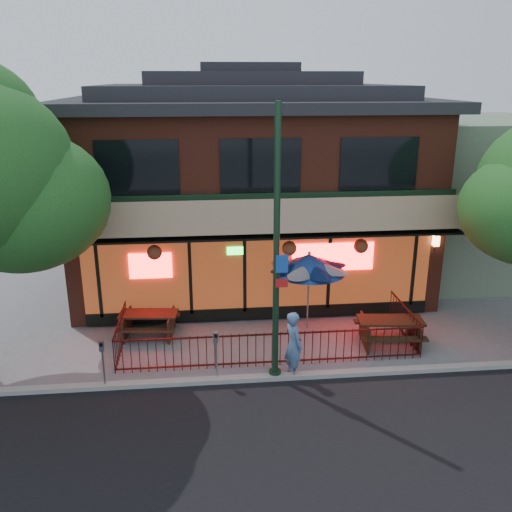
{
  "coord_description": "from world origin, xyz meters",
  "views": [
    {
      "loc": [
        -1.75,
        -12.8,
        7.49
      ],
      "look_at": [
        -0.26,
        2.0,
        2.57
      ],
      "focal_mm": 38.0,
      "sensor_mm": 36.0,
      "label": 1
    }
  ],
  "objects_px": {
    "picnic_table_right": "(390,328)",
    "patio_umbrella": "(309,263)",
    "parking_meter_far": "(103,357)",
    "pedestrian": "(293,344)",
    "parking_meter_near": "(216,348)",
    "picnic_table_left": "(149,321)",
    "street_light": "(276,264)"
  },
  "relations": [
    {
      "from": "street_light",
      "to": "patio_umbrella",
      "type": "distance_m",
      "value": 3.28
    },
    {
      "from": "picnic_table_right",
      "to": "parking_meter_near",
      "type": "bearing_deg",
      "value": -163.67
    },
    {
      "from": "parking_meter_near",
      "to": "patio_umbrella",
      "type": "bearing_deg",
      "value": 43.83
    },
    {
      "from": "pedestrian",
      "to": "parking_meter_far",
      "type": "xyz_separation_m",
      "value": [
        -4.83,
        -0.13,
        -0.02
      ]
    },
    {
      "from": "patio_umbrella",
      "to": "parking_meter_far",
      "type": "height_order",
      "value": "patio_umbrella"
    },
    {
      "from": "street_light",
      "to": "parking_meter_near",
      "type": "xyz_separation_m",
      "value": [
        -1.52,
        0.0,
        -2.22
      ]
    },
    {
      "from": "picnic_table_right",
      "to": "pedestrian",
      "type": "bearing_deg",
      "value": -155.02
    },
    {
      "from": "picnic_table_left",
      "to": "patio_umbrella",
      "type": "height_order",
      "value": "patio_umbrella"
    },
    {
      "from": "picnic_table_right",
      "to": "parking_meter_far",
      "type": "relative_size",
      "value": 1.54
    },
    {
      "from": "parking_meter_near",
      "to": "picnic_table_left",
      "type": "bearing_deg",
      "value": 125.01
    },
    {
      "from": "picnic_table_right",
      "to": "pedestrian",
      "type": "distance_m",
      "value": 3.45
    },
    {
      "from": "patio_umbrella",
      "to": "street_light",
      "type": "bearing_deg",
      "value": -116.41
    },
    {
      "from": "pedestrian",
      "to": "street_light",
      "type": "bearing_deg",
      "value": 76.2
    },
    {
      "from": "picnic_table_left",
      "to": "pedestrian",
      "type": "distance_m",
      "value": 4.84
    },
    {
      "from": "street_light",
      "to": "pedestrian",
      "type": "xyz_separation_m",
      "value": [
        0.48,
        0.05,
        -2.24
      ]
    },
    {
      "from": "picnic_table_right",
      "to": "patio_umbrella",
      "type": "bearing_deg",
      "value": 149.36
    },
    {
      "from": "picnic_table_left",
      "to": "parking_meter_near",
      "type": "xyz_separation_m",
      "value": [
        1.96,
        -2.8,
        0.44
      ]
    },
    {
      "from": "street_light",
      "to": "pedestrian",
      "type": "relative_size",
      "value": 3.86
    },
    {
      "from": "picnic_table_right",
      "to": "patio_umbrella",
      "type": "relative_size",
      "value": 0.8
    },
    {
      "from": "parking_meter_near",
      "to": "picnic_table_right",
      "type": "bearing_deg",
      "value": 16.33
    },
    {
      "from": "street_light",
      "to": "patio_umbrella",
      "type": "relative_size",
      "value": 2.76
    },
    {
      "from": "picnic_table_right",
      "to": "patio_umbrella",
      "type": "height_order",
      "value": "patio_umbrella"
    },
    {
      "from": "picnic_table_right",
      "to": "parking_meter_near",
      "type": "distance_m",
      "value": 5.34
    },
    {
      "from": "parking_meter_far",
      "to": "patio_umbrella",
      "type": "bearing_deg",
      "value": 26.63
    },
    {
      "from": "street_light",
      "to": "picnic_table_left",
      "type": "height_order",
      "value": "street_light"
    },
    {
      "from": "street_light",
      "to": "picnic_table_left",
      "type": "distance_m",
      "value": 5.21
    },
    {
      "from": "street_light",
      "to": "parking_meter_near",
      "type": "distance_m",
      "value": 2.69
    },
    {
      "from": "street_light",
      "to": "picnic_table_right",
      "type": "height_order",
      "value": "street_light"
    },
    {
      "from": "parking_meter_near",
      "to": "parking_meter_far",
      "type": "relative_size",
      "value": 1.05
    },
    {
      "from": "street_light",
      "to": "picnic_table_right",
      "type": "xyz_separation_m",
      "value": [
        3.59,
        1.5,
        -2.62
      ]
    },
    {
      "from": "picnic_table_left",
      "to": "picnic_table_right",
      "type": "height_order",
      "value": "picnic_table_right"
    },
    {
      "from": "patio_umbrella",
      "to": "picnic_table_left",
      "type": "bearing_deg",
      "value": -180.0
    }
  ]
}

